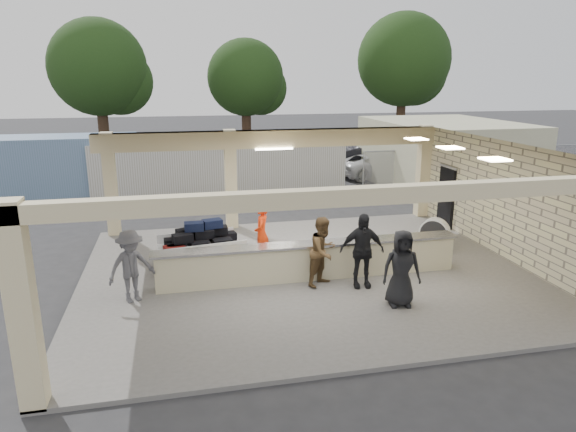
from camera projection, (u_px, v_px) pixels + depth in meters
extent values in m
plane|color=#2B2B2D|center=(305.00, 274.00, 14.19)|extent=(120.00, 120.00, 0.00)
cube|color=#5E5B57|center=(305.00, 273.00, 14.18)|extent=(12.00, 10.00, 0.10)
cube|color=beige|center=(307.00, 148.00, 13.27)|extent=(12.00, 10.00, 0.02)
cube|color=beige|center=(505.00, 202.00, 14.97)|extent=(0.02, 10.00, 3.50)
cube|color=black|center=(446.00, 198.00, 18.13)|extent=(0.10, 0.95, 2.10)
cube|color=beige|center=(273.00, 139.00, 17.82)|extent=(12.00, 0.50, 0.60)
cube|color=beige|center=(377.00, 195.00, 8.74)|extent=(12.00, 0.30, 0.30)
cube|color=beige|center=(111.00, 185.00, 17.06)|extent=(0.40, 0.40, 3.50)
cube|color=beige|center=(231.00, 180.00, 17.88)|extent=(0.40, 0.40, 3.50)
cube|color=beige|center=(423.00, 172.00, 19.44)|extent=(0.40, 0.40, 3.50)
cube|color=beige|center=(22.00, 309.00, 8.00)|extent=(0.40, 0.40, 3.50)
cube|color=white|center=(274.00, 149.00, 17.67)|extent=(1.30, 0.12, 0.06)
cube|color=#FFEABF|center=(416.00, 139.00, 15.47)|extent=(0.55, 0.55, 0.04)
cube|color=#FFEABF|center=(450.00, 148.00, 13.59)|extent=(0.55, 0.55, 0.04)
cube|color=#FFEABF|center=(495.00, 159.00, 11.71)|extent=(0.55, 0.55, 0.04)
cube|color=beige|center=(310.00, 262.00, 13.58)|extent=(8.00, 0.50, 0.90)
cube|color=#B7B7BC|center=(311.00, 244.00, 13.44)|extent=(8.20, 0.58, 0.06)
cube|color=white|center=(201.00, 248.00, 14.38)|extent=(2.44, 1.70, 0.11)
cylinder|color=black|center=(173.00, 271.00, 13.71)|extent=(0.16, 0.37, 0.36)
cylinder|color=black|center=(167.00, 259.00, 14.60)|extent=(0.16, 0.37, 0.36)
cylinder|color=black|center=(238.00, 262.00, 14.35)|extent=(0.16, 0.37, 0.36)
cylinder|color=black|center=(228.00, 251.00, 15.24)|extent=(0.16, 0.37, 0.36)
cube|color=white|center=(196.00, 235.00, 14.94)|extent=(2.23, 0.41, 0.27)
cube|color=white|center=(207.00, 249.00, 13.73)|extent=(2.23, 0.41, 0.27)
cube|color=black|center=(177.00, 248.00, 13.84)|extent=(0.57, 0.42, 0.23)
cube|color=black|center=(200.00, 246.00, 14.06)|extent=(0.57, 0.42, 0.23)
cube|color=black|center=(222.00, 243.00, 14.29)|extent=(0.57, 0.42, 0.23)
cube|color=black|center=(174.00, 243.00, 14.32)|extent=(0.57, 0.42, 0.23)
cube|color=black|center=(196.00, 240.00, 14.55)|extent=(0.57, 0.42, 0.23)
cube|color=black|center=(218.00, 238.00, 14.77)|extent=(0.57, 0.42, 0.23)
cube|color=black|center=(183.00, 238.00, 13.92)|extent=(0.57, 0.42, 0.23)
cube|color=black|center=(204.00, 234.00, 14.30)|extent=(0.57, 0.42, 0.23)
cube|color=black|center=(218.00, 230.00, 14.63)|extent=(0.57, 0.42, 0.23)
cube|color=black|center=(186.00, 233.00, 14.39)|extent=(0.57, 0.42, 0.23)
cube|color=black|center=(194.00, 226.00, 14.14)|extent=(0.57, 0.42, 0.23)
cube|color=black|center=(212.00, 224.00, 14.42)|extent=(0.57, 0.42, 0.23)
cube|color=#590F0C|center=(174.00, 250.00, 13.72)|extent=(0.57, 0.42, 0.23)
cube|color=black|center=(227.00, 236.00, 14.87)|extent=(0.57, 0.42, 0.23)
cube|color=black|center=(198.00, 231.00, 14.59)|extent=(0.57, 0.42, 0.23)
cylinder|color=white|center=(435.00, 233.00, 15.77)|extent=(0.87, 0.84, 0.91)
cylinder|color=black|center=(435.00, 233.00, 15.77)|extent=(0.83, 0.80, 0.81)
cube|color=white|center=(425.00, 246.00, 15.81)|extent=(0.06, 0.50, 0.30)
cube|color=white|center=(442.00, 244.00, 15.94)|extent=(0.06, 0.50, 0.30)
imported|color=#FF360D|center=(262.00, 234.00, 14.60)|extent=(0.51, 0.71, 1.74)
imported|color=brown|center=(323.00, 251.00, 13.03)|extent=(0.93, 0.83, 1.80)
imported|color=black|center=(362.00, 250.00, 12.91)|extent=(1.17, 0.53, 1.93)
imported|color=#4E4D53|center=(131.00, 266.00, 12.06)|extent=(1.19, 0.88, 1.76)
imported|color=black|center=(401.00, 268.00, 11.85)|extent=(0.94, 0.51, 1.83)
imported|color=silver|center=(377.00, 165.00, 27.73)|extent=(4.83, 3.09, 1.27)
imported|color=silver|center=(447.00, 160.00, 28.92)|extent=(4.77, 2.96, 1.41)
imported|color=black|center=(366.00, 160.00, 28.68)|extent=(4.74, 2.06, 1.54)
cube|color=silver|center=(221.00, 167.00, 23.80)|extent=(11.43, 2.71, 2.46)
cube|color=#6981A8|center=(12.00, 169.00, 22.45)|extent=(10.59, 2.55, 2.75)
cylinder|color=gray|center=(363.00, 173.00, 23.44)|extent=(0.06, 0.06, 2.00)
cylinder|color=gray|center=(404.00, 172.00, 23.85)|extent=(0.06, 0.06, 2.00)
cylinder|color=gray|center=(443.00, 170.00, 24.27)|extent=(0.06, 0.06, 2.00)
cylinder|color=gray|center=(481.00, 169.00, 24.68)|extent=(0.06, 0.06, 2.00)
cylinder|color=gray|center=(518.00, 167.00, 25.09)|extent=(0.06, 0.06, 2.00)
cylinder|color=gray|center=(553.00, 166.00, 25.51)|extent=(0.06, 0.06, 2.00)
cube|color=gray|center=(481.00, 169.00, 24.68)|extent=(12.00, 0.02, 2.00)
cylinder|color=gray|center=(483.00, 148.00, 24.42)|extent=(12.00, 0.05, 0.05)
cylinder|color=#382619|center=(103.00, 123.00, 34.56)|extent=(0.70, 0.70, 4.50)
sphere|color=black|center=(98.00, 67.00, 33.61)|extent=(6.30, 6.30, 6.30)
sphere|color=black|center=(119.00, 81.00, 34.66)|extent=(4.50, 4.50, 4.50)
cylinder|color=#382619|center=(246.00, 121.00, 38.57)|extent=(0.70, 0.70, 4.00)
sphere|color=black|center=(245.00, 77.00, 37.73)|extent=(5.60, 5.60, 5.60)
sphere|color=black|center=(260.00, 88.00, 38.75)|extent=(4.00, 4.00, 4.00)
cylinder|color=#382619|center=(401.00, 113.00, 39.98)|extent=(0.70, 0.70, 5.00)
sphere|color=black|center=(404.00, 60.00, 38.92)|extent=(7.00, 7.00, 7.00)
sphere|color=black|center=(414.00, 73.00, 40.00)|extent=(5.00, 5.00, 5.00)
cube|color=beige|center=(443.00, 154.00, 25.15)|extent=(6.00, 8.00, 3.20)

